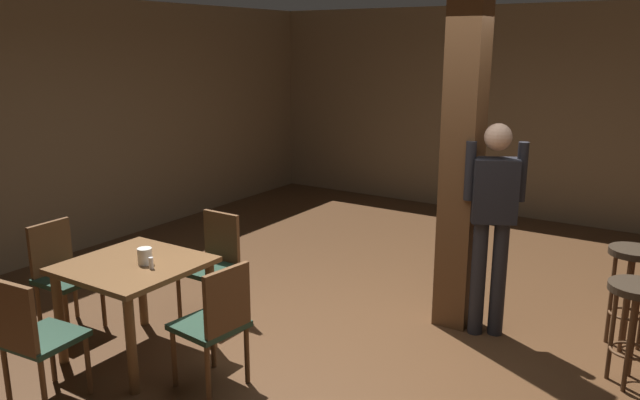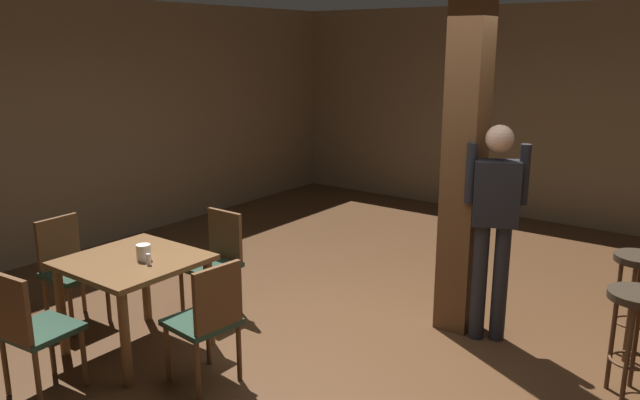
% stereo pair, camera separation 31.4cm
% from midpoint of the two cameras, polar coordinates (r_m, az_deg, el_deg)
% --- Properties ---
extents(ground_plane, '(10.80, 10.80, 0.00)m').
position_cam_midpoint_polar(ground_plane, '(4.99, 3.00, -13.39)').
color(ground_plane, '#4C301C').
extents(wall_back, '(8.00, 0.10, 2.80)m').
position_cam_midpoint_polar(wall_back, '(8.67, 18.33, 7.45)').
color(wall_back, '#756047').
rests_on(wall_back, ground_plane).
extents(wall_left, '(0.10, 9.00, 2.80)m').
position_cam_midpoint_polar(wall_left, '(7.34, -25.11, 5.74)').
color(wall_left, '#756047').
rests_on(wall_left, ground_plane).
extents(pillar, '(0.28, 0.28, 2.80)m').
position_cam_midpoint_polar(pillar, '(5.07, 11.16, 3.59)').
color(pillar, brown).
rests_on(pillar, ground_plane).
extents(dining_table, '(0.91, 0.91, 0.74)m').
position_cam_midpoint_polar(dining_table, '(4.88, -18.39, -6.89)').
color(dining_table, brown).
rests_on(dining_table, ground_plane).
extents(chair_west, '(0.43, 0.43, 0.89)m').
position_cam_midpoint_polar(chair_west, '(5.58, -24.05, -5.95)').
color(chair_west, '#1E3828').
rests_on(chair_west, ground_plane).
extents(chair_east, '(0.46, 0.46, 0.89)m').
position_cam_midpoint_polar(chair_east, '(4.32, -11.55, -10.77)').
color(chair_east, '#1E3828').
rests_on(chair_east, ground_plane).
extents(chair_south, '(0.46, 0.46, 0.89)m').
position_cam_midpoint_polar(chair_south, '(4.50, -26.62, -11.02)').
color(chair_south, '#1E3828').
rests_on(chair_south, ground_plane).
extents(chair_north, '(0.42, 0.42, 0.89)m').
position_cam_midpoint_polar(chair_north, '(5.45, -11.37, -5.39)').
color(chair_north, '#1E3828').
rests_on(chair_north, ground_plane).
extents(napkin_cup, '(0.11, 0.11, 0.12)m').
position_cam_midpoint_polar(napkin_cup, '(4.76, -17.56, -4.94)').
color(napkin_cup, silver).
rests_on(napkin_cup, dining_table).
extents(salt_shaker, '(0.03, 0.03, 0.08)m').
position_cam_midpoint_polar(salt_shaker, '(4.66, -17.07, -5.55)').
color(salt_shaker, silver).
rests_on(salt_shaker, dining_table).
extents(standing_person, '(0.45, 0.33, 1.72)m').
position_cam_midpoint_polar(standing_person, '(5.00, 13.79, -1.36)').
color(standing_person, black).
rests_on(standing_person, ground_plane).
extents(bar_stool_near, '(0.38, 0.38, 0.74)m').
position_cam_midpoint_polar(bar_stool_near, '(4.71, 25.18, -8.98)').
color(bar_stool_near, '#2D2319').
rests_on(bar_stool_near, ground_plane).
extents(bar_stool_mid, '(0.35, 0.35, 0.80)m').
position_cam_midpoint_polar(bar_stool_mid, '(5.26, 25.00, -6.16)').
color(bar_stool_mid, '#2D2319').
rests_on(bar_stool_mid, ground_plane).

